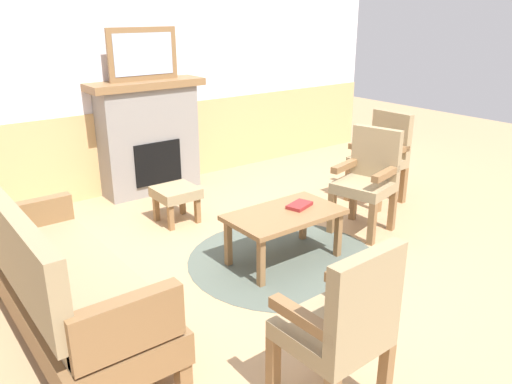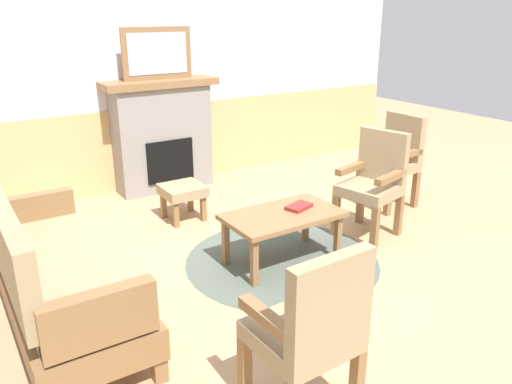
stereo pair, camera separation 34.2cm
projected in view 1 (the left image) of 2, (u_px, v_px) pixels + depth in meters
ground_plane at (281, 265)px, 4.28m from camera, size 14.00×14.00×0.00m
wall_back at (135, 75)px, 5.77m from camera, size 7.20×0.14×2.70m
fireplace at (149, 136)px, 5.81m from camera, size 1.30×0.44×1.28m
framed_picture at (143, 54)px, 5.50m from camera, size 0.80×0.04×0.56m
couch at (65, 283)px, 3.21m from camera, size 0.70×1.80×0.98m
coffee_table at (285, 218)px, 4.24m from camera, size 0.96×0.56×0.44m
round_rug at (284, 260)px, 4.37m from camera, size 1.64×1.64×0.01m
book_on_table at (299, 205)px, 4.32m from camera, size 0.26×0.20×0.03m
footstool at (176, 195)px, 5.06m from camera, size 0.40×0.40×0.36m
armchair_near_fireplace at (368, 176)px, 4.81m from camera, size 0.58×0.58×0.98m
armchair_by_window_left at (382, 153)px, 5.55m from camera, size 0.49×0.49×0.98m
armchair_front_left at (343, 324)px, 2.56m from camera, size 0.50×0.50×0.98m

